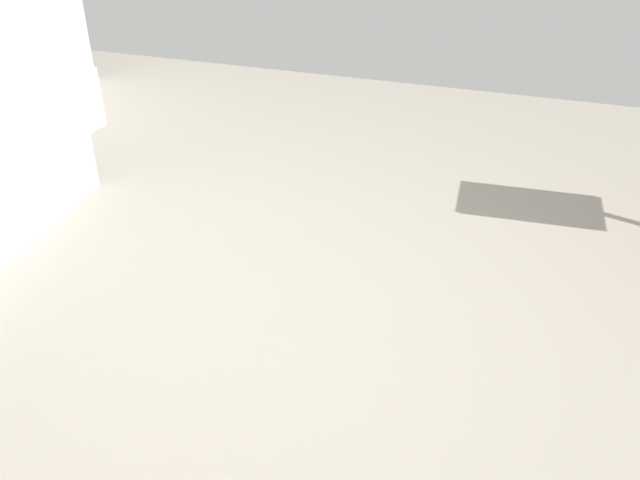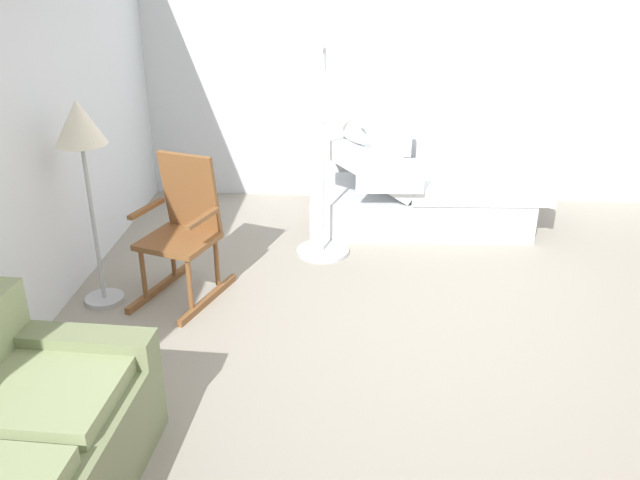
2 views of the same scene
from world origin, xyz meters
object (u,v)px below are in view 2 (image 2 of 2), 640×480
object	(u,v)px
floor_lamp	(81,137)
couch	(2,476)
rocking_chair	(183,230)
iv_pole	(323,225)
hospital_bed	(419,193)

from	to	relation	value
floor_lamp	couch	bearing A→B (deg)	-171.03
rocking_chair	iv_pole	world-z (taller)	iv_pole
couch	floor_lamp	distance (m)	2.30
hospital_bed	rocking_chair	size ratio (longest dim) A/B	2.00
hospital_bed	iv_pole	size ratio (longest dim) A/B	1.24
hospital_bed	floor_lamp	size ratio (longest dim) A/B	1.42
couch	iv_pole	bearing A→B (deg)	-21.99
hospital_bed	rocking_chair	xyz separation A→B (m)	(-1.42, 1.79, 0.20)
couch	iv_pole	size ratio (longest dim) A/B	0.97
couch	floor_lamp	size ratio (longest dim) A/B	1.11
hospital_bed	couch	distance (m)	4.20
couch	iv_pole	distance (m)	3.24
couch	floor_lamp	bearing A→B (deg)	8.97
hospital_bed	iv_pole	xyz separation A→B (m)	(-0.66, 0.83, -0.06)
hospital_bed	rocking_chair	world-z (taller)	hospital_bed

